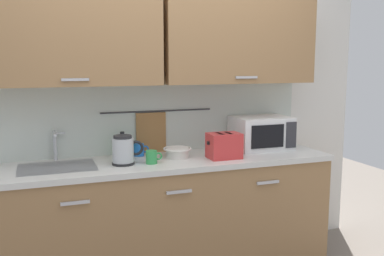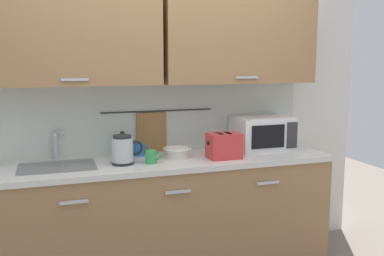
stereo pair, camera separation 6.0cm
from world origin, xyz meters
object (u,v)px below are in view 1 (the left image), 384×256
Objects in this scene: microwave at (261,133)px; mixing_bowl at (177,152)px; dish_soap_bottle at (122,146)px; electric_kettle at (124,150)px; mug_near_sink at (152,157)px; toaster at (224,146)px; mug_by_kettle at (139,150)px.

mixing_bowl is (-0.76, -0.08, -0.09)m from microwave.
mixing_bowl is (0.39, -0.15, -0.04)m from dish_soap_bottle.
electric_kettle is 1.06× the size of mixing_bowl.
toaster is (0.56, -0.01, 0.05)m from mug_near_sink.
microwave is 1.01m from mug_near_sink.
electric_kettle reaches higher than toaster.
toaster is 2.13× the size of mug_by_kettle.
mixing_bowl is 0.84× the size of toaster.
microwave is 2.35× the size of dish_soap_bottle.
toaster is (-0.43, -0.22, -0.04)m from microwave.
mug_near_sink is 1.00× the size of mug_by_kettle.
electric_kettle reaches higher than mug_by_kettle.
mixing_bowl is at bearing 27.85° from mug_near_sink.
electric_kettle reaches higher than mug_near_sink.
microwave is at bearing -4.45° from mug_by_kettle.
mug_by_kettle is (0.17, 0.24, -0.05)m from electric_kettle.
microwave is 1.02m from mug_by_kettle.
electric_kettle reaches higher than dish_soap_bottle.
microwave is 1.19m from electric_kettle.
dish_soap_bottle is at bearing 119.60° from mug_near_sink.
dish_soap_bottle is at bearing 81.25° from electric_kettle.
mug_near_sink is (-0.99, -0.20, -0.09)m from microwave.
toaster is at bearing -26.77° from mug_by_kettle.
mug_near_sink is 0.56× the size of mixing_bowl.
mixing_bowl is at bearing 10.43° from electric_kettle.
electric_kettle is (-1.18, -0.16, -0.03)m from microwave.
electric_kettle is 0.43m from mixing_bowl.
mug_by_kettle is at bearing 95.50° from mug_near_sink.
microwave is 1.15m from dish_soap_bottle.
microwave is at bearing -3.59° from dish_soap_bottle.
microwave reaches higher than mixing_bowl.
microwave is 3.83× the size of mug_near_sink.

